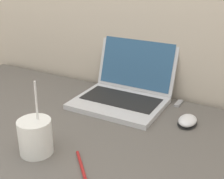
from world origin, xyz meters
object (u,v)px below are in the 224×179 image
object	(u,v)px
laptop	(125,88)
pen	(82,166)
usb_stick	(179,103)
computer_mouse	(188,121)
drink_cup	(35,136)

from	to	relation	value
laptop	pen	distance (m)	0.47
usb_stick	pen	size ratio (longest dim) A/B	0.56
laptop	computer_mouse	size ratio (longest dim) A/B	3.70
laptop	usb_stick	size ratio (longest dim) A/B	5.72
usb_stick	pen	world-z (taller)	same
drink_cup	pen	xyz separation A→B (m)	(0.16, 0.00, -0.05)
drink_cup	pen	world-z (taller)	drink_cup
laptop	pen	size ratio (longest dim) A/B	3.19
laptop	pen	world-z (taller)	laptop
computer_mouse	usb_stick	world-z (taller)	computer_mouse
usb_stick	laptop	bearing A→B (deg)	-161.73
laptop	usb_stick	distance (m)	0.22
laptop	computer_mouse	bearing A→B (deg)	-15.49
laptop	drink_cup	size ratio (longest dim) A/B	1.47
pen	drink_cup	bearing A→B (deg)	-179.28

